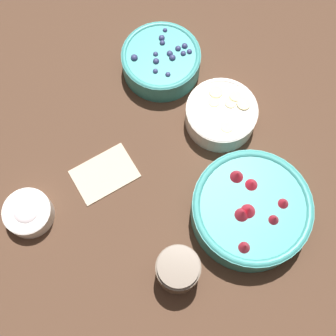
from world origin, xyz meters
name	(u,v)px	position (x,y,z in m)	size (l,w,h in m)	color
ground_plane	(168,197)	(0.00, 0.00, 0.00)	(4.00, 4.00, 0.00)	#4C3323
bowl_strawberries	(251,210)	(0.06, -0.16, 0.04)	(0.24, 0.24, 0.09)	teal
bowl_blueberries	(161,60)	(0.25, 0.19, 0.04)	(0.18, 0.18, 0.07)	teal
bowl_bananas	(221,114)	(0.21, 0.01, 0.03)	(0.15, 0.15, 0.06)	white
bowl_cream	(28,213)	(-0.19, 0.21, 0.03)	(0.10, 0.10, 0.05)	white
jar_chocolate	(178,270)	(-0.12, -0.10, 0.04)	(0.08, 0.08, 0.09)	brown
napkin	(105,174)	(-0.03, 0.14, 0.00)	(0.16, 0.14, 0.01)	beige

